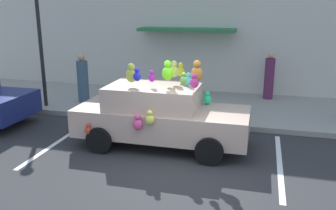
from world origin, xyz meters
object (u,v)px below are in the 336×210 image
plush_covered_car (160,115)px  pedestrian_near_shopfront (83,80)px  teddy_bear_on_sidewalk (112,97)px  street_lamp_post (39,30)px  pedestrian_walking_past (269,77)px

plush_covered_car → pedestrian_near_shopfront: plush_covered_car is taller
teddy_bear_on_sidewalk → street_lamp_post: (-2.21, -0.45, 2.19)m
street_lamp_post → pedestrian_near_shopfront: (0.98, 0.83, -1.75)m
street_lamp_post → pedestrian_walking_past: street_lamp_post is taller
street_lamp_post → pedestrian_walking_past: size_ratio=2.47×
pedestrian_walking_past → teddy_bear_on_sidewalk: bearing=-154.4°
teddy_bear_on_sidewalk → street_lamp_post: bearing=-168.4°
plush_covered_car → teddy_bear_on_sidewalk: 3.52m
pedestrian_near_shopfront → pedestrian_walking_past: size_ratio=1.01×
street_lamp_post → pedestrian_near_shopfront: bearing=40.2°
plush_covered_car → street_lamp_post: street_lamp_post is taller
street_lamp_post → pedestrian_walking_past: bearing=21.6°
plush_covered_car → teddy_bear_on_sidewalk: (-2.41, 2.55, -0.33)m
plush_covered_car → pedestrian_walking_past: size_ratio=2.54×
pedestrian_near_shopfront → pedestrian_walking_past: bearing=18.0°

